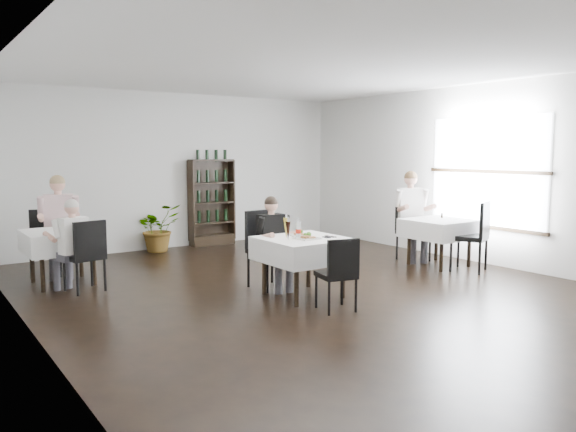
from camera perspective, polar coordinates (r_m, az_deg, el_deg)
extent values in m
plane|color=black|center=(7.58, 3.37, -7.79)|extent=(9.00, 9.00, 0.00)
plane|color=white|center=(7.42, 3.53, 15.25)|extent=(9.00, 9.00, 0.00)
plane|color=silver|center=(11.23, -10.96, 4.53)|extent=(7.00, 0.00, 7.00)
plane|color=silver|center=(5.87, -24.50, 2.27)|extent=(0.00, 9.00, 9.00)
plane|color=silver|center=(9.90, 19.60, 4.01)|extent=(0.00, 9.00, 9.00)
cube|color=white|center=(9.89, 19.54, 4.30)|extent=(0.03, 2.20, 1.80)
cube|color=black|center=(9.94, 19.27, -1.00)|extent=(0.05, 2.30, 0.06)
cube|color=black|center=(11.46, -7.70, -2.40)|extent=(0.90, 0.28, 0.20)
cylinder|color=black|center=(6.82, 0.88, -6.34)|extent=(0.06, 0.06, 0.71)
cylinder|color=black|center=(7.41, -2.43, -5.29)|extent=(0.06, 0.06, 0.71)
cylinder|color=black|center=(7.26, 5.58, -5.57)|extent=(0.06, 0.06, 0.71)
cylinder|color=black|center=(7.82, 2.10, -4.66)|extent=(0.06, 0.06, 0.71)
cube|color=black|center=(7.25, 1.54, -2.54)|extent=(0.85, 0.85, 0.04)
cube|color=white|center=(7.27, 1.54, -3.40)|extent=(1.03, 1.03, 0.30)
cylinder|color=black|center=(8.21, -23.70, -4.68)|extent=(0.06, 0.06, 0.71)
cylinder|color=black|center=(8.87, -24.56, -3.92)|extent=(0.06, 0.06, 0.71)
cylinder|color=black|center=(8.36, -19.12, -4.29)|extent=(0.06, 0.06, 0.71)
cylinder|color=black|center=(9.01, -20.30, -3.57)|extent=(0.06, 0.06, 0.71)
cube|color=black|center=(8.54, -22.03, -1.63)|extent=(0.80, 0.80, 0.04)
cube|color=white|center=(8.56, -22.00, -2.36)|extent=(0.98, 0.98, 0.30)
cylinder|color=black|center=(9.10, 15.33, -3.30)|extent=(0.06, 0.06, 0.71)
cylinder|color=black|center=(9.54, 12.19, -2.76)|extent=(0.06, 0.06, 0.71)
cylinder|color=black|center=(9.62, 17.93, -2.85)|extent=(0.06, 0.06, 0.71)
cylinder|color=black|center=(10.04, 14.84, -2.36)|extent=(0.06, 0.06, 0.71)
cube|color=black|center=(9.52, 15.14, -0.58)|extent=(0.80, 0.80, 0.04)
cube|color=white|center=(9.53, 15.12, -1.24)|extent=(0.98, 0.98, 0.30)
imported|color=#29581E|center=(10.81, -13.05, -1.19)|extent=(0.91, 0.83, 0.89)
cylinder|color=black|center=(7.51, -2.12, -6.01)|extent=(0.04, 0.04, 0.48)
cylinder|color=black|center=(7.84, -4.04, -5.49)|extent=(0.04, 0.04, 0.48)
cylinder|color=black|center=(7.77, 0.33, -5.57)|extent=(0.04, 0.04, 0.48)
cylinder|color=black|center=(8.09, -1.63, -5.09)|extent=(0.04, 0.04, 0.48)
cube|color=black|center=(7.75, -1.87, -3.55)|extent=(0.53, 0.53, 0.07)
cube|color=black|center=(7.88, -2.88, -1.30)|extent=(0.49, 0.10, 0.53)
cylinder|color=black|center=(6.98, 5.51, -7.38)|extent=(0.03, 0.03, 0.40)
cylinder|color=black|center=(6.68, 6.91, -8.03)|extent=(0.03, 0.03, 0.40)
cylinder|color=black|center=(6.82, 2.89, -7.67)|extent=(0.03, 0.03, 0.40)
cylinder|color=black|center=(6.52, 4.20, -8.36)|extent=(0.03, 0.03, 0.40)
cube|color=black|center=(6.69, 4.90, -5.97)|extent=(0.48, 0.48, 0.06)
cube|color=black|center=(6.49, 5.65, -4.26)|extent=(0.40, 0.13, 0.44)
cylinder|color=black|center=(9.11, -24.65, -4.47)|extent=(0.04, 0.04, 0.45)
cylinder|color=black|center=(9.50, -24.47, -4.03)|extent=(0.04, 0.04, 0.45)
cylinder|color=black|center=(9.09, -22.17, -4.39)|extent=(0.04, 0.04, 0.45)
cylinder|color=black|center=(9.48, -22.09, -3.95)|extent=(0.04, 0.04, 0.45)
cube|color=black|center=(9.25, -23.42, -2.65)|extent=(0.55, 0.55, 0.07)
cube|color=black|center=(9.42, -23.42, -0.86)|extent=(0.45, 0.16, 0.49)
cylinder|color=black|center=(8.34, -19.32, -5.25)|extent=(0.03, 0.03, 0.44)
cylinder|color=black|center=(8.01, -18.10, -5.70)|extent=(0.03, 0.03, 0.44)
cylinder|color=black|center=(8.19, -21.75, -5.58)|extent=(0.03, 0.03, 0.44)
cylinder|color=black|center=(7.84, -20.62, -6.05)|extent=(0.03, 0.03, 0.44)
cube|color=black|center=(8.05, -20.02, -3.90)|extent=(0.52, 0.52, 0.07)
cube|color=black|center=(7.82, -19.46, -2.23)|extent=(0.44, 0.13, 0.48)
cylinder|color=black|center=(9.68, 12.38, -3.39)|extent=(0.04, 0.04, 0.46)
cylinder|color=black|center=(9.99, 11.01, -3.04)|extent=(0.04, 0.04, 0.46)
cylinder|color=black|center=(9.92, 14.22, -3.20)|extent=(0.04, 0.04, 0.46)
cylinder|color=black|center=(10.23, 12.82, -2.87)|extent=(0.04, 0.04, 0.46)
cube|color=black|center=(9.91, 12.65, -1.65)|extent=(0.53, 0.53, 0.07)
cube|color=black|center=(10.04, 11.97, 0.02)|extent=(0.46, 0.13, 0.50)
cylinder|color=black|center=(9.58, 16.91, -3.48)|extent=(0.04, 0.04, 0.50)
cylinder|color=black|center=(9.49, 19.46, -3.68)|extent=(0.04, 0.04, 0.50)
cylinder|color=black|center=(9.17, 16.22, -3.91)|extent=(0.04, 0.04, 0.50)
cylinder|color=black|center=(9.07, 18.88, -4.12)|extent=(0.04, 0.04, 0.50)
cube|color=black|center=(9.28, 17.93, -2.07)|extent=(0.66, 0.66, 0.08)
cube|color=black|center=(9.19, 19.38, -0.35)|extent=(0.48, 0.25, 0.55)
cube|color=#44434C|center=(7.53, -1.65, -4.02)|extent=(0.13, 0.37, 0.12)
cylinder|color=#44434C|center=(7.45, -0.98, -6.31)|extent=(0.10, 0.10, 0.43)
cube|color=#44434C|center=(7.62, -0.53, -3.88)|extent=(0.13, 0.37, 0.12)
cylinder|color=#44434C|center=(7.55, 0.15, -6.14)|extent=(0.10, 0.10, 0.43)
cube|color=black|center=(7.67, -1.78, -1.61)|extent=(0.36, 0.20, 0.49)
cylinder|color=tan|center=(7.36, -2.12, -2.10)|extent=(0.07, 0.28, 0.14)
cylinder|color=tan|center=(7.58, 0.49, -1.84)|extent=(0.07, 0.28, 0.14)
sphere|color=tan|center=(7.61, -1.72, 1.14)|extent=(0.19, 0.19, 0.19)
sphere|color=black|center=(7.61, -1.72, 1.34)|extent=(0.19, 0.19, 0.19)
cube|color=#44434C|center=(9.02, -22.83, -2.13)|extent=(0.24, 0.47, 0.15)
cylinder|color=#44434C|center=(8.89, -22.74, -4.44)|extent=(0.12, 0.12, 0.52)
cube|color=#44434C|center=(9.02, -21.48, -2.08)|extent=(0.24, 0.47, 0.15)
cylinder|color=#44434C|center=(8.89, -21.38, -4.38)|extent=(0.12, 0.12, 0.52)
cube|color=#C6A3A5|center=(9.18, -22.26, 0.23)|extent=(0.46, 0.32, 0.58)
cylinder|color=tan|center=(8.90, -23.81, -0.16)|extent=(0.15, 0.34, 0.16)
cylinder|color=tan|center=(8.90, -20.68, -0.02)|extent=(0.15, 0.34, 0.16)
sphere|color=tan|center=(9.12, -22.38, 2.99)|extent=(0.22, 0.22, 0.22)
sphere|color=olive|center=(9.12, -22.39, 3.19)|extent=(0.22, 0.22, 0.22)
cube|color=#44434C|center=(8.15, -20.93, -3.68)|extent=(0.22, 0.39, 0.12)
cylinder|color=#44434C|center=(8.34, -21.40, -5.40)|extent=(0.10, 0.10, 0.43)
cube|color=#44434C|center=(8.07, -22.00, -3.83)|extent=(0.22, 0.39, 0.12)
cylinder|color=#44434C|center=(8.26, -22.45, -5.57)|extent=(0.10, 0.10, 0.43)
cube|color=white|center=(7.92, -20.96, -1.87)|extent=(0.39, 0.28, 0.48)
cylinder|color=tan|center=(8.23, -20.57, -1.67)|extent=(0.14, 0.28, 0.14)
cylinder|color=tan|center=(8.03, -23.03, -1.97)|extent=(0.14, 0.28, 0.14)
sphere|color=tan|center=(7.90, -21.13, 0.78)|extent=(0.18, 0.18, 0.18)
sphere|color=beige|center=(7.89, -21.14, 0.96)|extent=(0.18, 0.18, 0.18)
cube|color=#44434C|center=(9.78, 12.11, -1.08)|extent=(0.31, 0.47, 0.15)
cylinder|color=#44434C|center=(9.66, 12.53, -3.21)|extent=(0.12, 0.12, 0.52)
cube|color=#44434C|center=(9.87, 13.25, -1.04)|extent=(0.31, 0.47, 0.15)
cylinder|color=#44434C|center=(9.75, 13.68, -3.15)|extent=(0.12, 0.12, 0.52)
cube|color=white|center=(9.97, 12.24, 1.10)|extent=(0.49, 0.38, 0.59)
cylinder|color=tan|center=(9.61, 11.61, 0.79)|extent=(0.21, 0.34, 0.17)
cylinder|color=tan|center=(9.82, 14.24, 0.84)|extent=(0.21, 0.34, 0.17)
sphere|color=tan|center=(9.92, 12.36, 3.67)|extent=(0.22, 0.22, 0.22)
sphere|color=brown|center=(9.92, 12.36, 3.86)|extent=(0.22, 0.22, 0.22)
cube|color=white|center=(7.42, 1.14, -1.95)|extent=(0.29, 0.29, 0.02)
cube|color=brown|center=(7.39, 1.04, -1.83)|extent=(0.10, 0.08, 0.02)
sphere|color=#37741F|center=(7.48, 1.32, -1.60)|extent=(0.06, 0.06, 0.06)
cube|color=#9A6846|center=(7.38, 1.52, -1.86)|extent=(0.11, 0.10, 0.02)
cube|color=white|center=(7.15, 1.92, -2.28)|extent=(0.28, 0.28, 0.02)
cube|color=brown|center=(7.11, 1.82, -2.14)|extent=(0.13, 0.11, 0.03)
sphere|color=#37741F|center=(7.21, 2.13, -1.85)|extent=(0.06, 0.06, 0.06)
cube|color=#9A6846|center=(7.10, 2.37, -2.17)|extent=(0.11, 0.10, 0.02)
cone|color=black|center=(7.03, 0.01, -1.52)|extent=(0.07, 0.07, 0.24)
cylinder|color=silver|center=(7.01, 0.01, -0.33)|extent=(0.02, 0.02, 0.06)
cone|color=gold|center=(7.14, -0.18, -1.26)|extent=(0.08, 0.08, 0.27)
cylinder|color=silver|center=(7.12, -0.18, 0.08)|extent=(0.02, 0.02, 0.07)
cylinder|color=silver|center=(7.18, 1.05, -1.43)|extent=(0.07, 0.07, 0.22)
cylinder|color=#B11A0A|center=(7.18, 1.05, -1.56)|extent=(0.07, 0.07, 0.05)
cylinder|color=silver|center=(7.16, 1.06, -0.34)|extent=(0.03, 0.03, 0.05)
cube|color=black|center=(7.31, 4.23, -2.14)|extent=(0.16, 0.13, 0.01)
cylinder|color=silver|center=(7.30, 4.12, -2.09)|extent=(0.02, 0.17, 0.01)
cylinder|color=silver|center=(7.32, 4.33, -2.06)|extent=(0.02, 0.17, 0.01)
cylinder|color=black|center=(9.73, 15.37, 0.06)|extent=(0.04, 0.04, 0.09)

